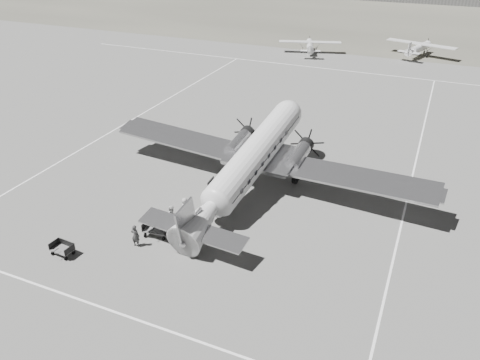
{
  "coord_description": "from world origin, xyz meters",
  "views": [
    {
      "loc": [
        12.42,
        -29.05,
        19.21
      ],
      "look_at": [
        0.16,
        -0.71,
        2.2
      ],
      "focal_mm": 35.0,
      "sensor_mm": 36.0,
      "label": 1
    }
  ],
  "objects_px": {
    "light_plane_left": "(310,47)",
    "light_plane_right": "(419,49)",
    "ground_crew": "(135,236)",
    "passenger": "(185,207)",
    "baggage_cart_near": "(156,229)",
    "baggage_cart_far": "(62,249)",
    "dc3_airliner": "(250,163)",
    "ramp_agent": "(172,216)"
  },
  "relations": [
    {
      "from": "light_plane_left",
      "to": "ground_crew",
      "type": "distance_m",
      "value": 56.56
    },
    {
      "from": "baggage_cart_near",
      "to": "dc3_airliner",
      "type": "bearing_deg",
      "value": 57.82
    },
    {
      "from": "baggage_cart_far",
      "to": "dc3_airliner",
      "type": "bearing_deg",
      "value": 60.43
    },
    {
      "from": "baggage_cart_near",
      "to": "passenger",
      "type": "xyz_separation_m",
      "value": [
        0.63,
        2.95,
        0.26
      ]
    },
    {
      "from": "light_plane_right",
      "to": "baggage_cart_near",
      "type": "height_order",
      "value": "light_plane_right"
    },
    {
      "from": "light_plane_right",
      "to": "dc3_airliner",
      "type": "bearing_deg",
      "value": -82.75
    },
    {
      "from": "baggage_cart_near",
      "to": "baggage_cart_far",
      "type": "height_order",
      "value": "baggage_cart_near"
    },
    {
      "from": "light_plane_right",
      "to": "baggage_cart_far",
      "type": "bearing_deg",
      "value": -88.07
    },
    {
      "from": "light_plane_left",
      "to": "light_plane_right",
      "type": "relative_size",
      "value": 0.91
    },
    {
      "from": "baggage_cart_near",
      "to": "baggage_cart_far",
      "type": "xyz_separation_m",
      "value": [
        -4.51,
        -4.31,
        -0.08
      ]
    },
    {
      "from": "dc3_airliner",
      "to": "ramp_agent",
      "type": "distance_m",
      "value": 7.63
    },
    {
      "from": "baggage_cart_near",
      "to": "ramp_agent",
      "type": "distance_m",
      "value": 1.5
    },
    {
      "from": "ground_crew",
      "to": "light_plane_left",
      "type": "bearing_deg",
      "value": -90.1
    },
    {
      "from": "dc3_airliner",
      "to": "light_plane_left",
      "type": "distance_m",
      "value": 47.58
    },
    {
      "from": "light_plane_left",
      "to": "light_plane_right",
      "type": "xyz_separation_m",
      "value": [
        16.91,
        4.98,
        0.11
      ]
    },
    {
      "from": "light_plane_left",
      "to": "ramp_agent",
      "type": "height_order",
      "value": "light_plane_left"
    },
    {
      "from": "baggage_cart_far",
      "to": "ground_crew",
      "type": "height_order",
      "value": "ground_crew"
    },
    {
      "from": "dc3_airliner",
      "to": "baggage_cart_far",
      "type": "height_order",
      "value": "dc3_airliner"
    },
    {
      "from": "dc3_airliner",
      "to": "passenger",
      "type": "relative_size",
      "value": 18.5
    },
    {
      "from": "light_plane_right",
      "to": "baggage_cart_near",
      "type": "relative_size",
      "value": 6.26
    },
    {
      "from": "dc3_airliner",
      "to": "passenger",
      "type": "bearing_deg",
      "value": -117.07
    },
    {
      "from": "light_plane_left",
      "to": "baggage_cart_near",
      "type": "bearing_deg",
      "value": -102.17
    },
    {
      "from": "baggage_cart_far",
      "to": "passenger",
      "type": "bearing_deg",
      "value": 58.9
    },
    {
      "from": "baggage_cart_near",
      "to": "ground_crew",
      "type": "relative_size",
      "value": 1.1
    },
    {
      "from": "dc3_airliner",
      "to": "ramp_agent",
      "type": "height_order",
      "value": "dc3_airliner"
    },
    {
      "from": "dc3_airliner",
      "to": "passenger",
      "type": "xyz_separation_m",
      "value": [
        -3.11,
        -5.08,
        -1.94
      ]
    },
    {
      "from": "baggage_cart_near",
      "to": "ramp_agent",
      "type": "height_order",
      "value": "ramp_agent"
    },
    {
      "from": "dc3_airliner",
      "to": "light_plane_right",
      "type": "distance_m",
      "value": 52.5
    },
    {
      "from": "baggage_cart_near",
      "to": "ground_crew",
      "type": "height_order",
      "value": "ground_crew"
    },
    {
      "from": "baggage_cart_far",
      "to": "passenger",
      "type": "height_order",
      "value": "passenger"
    },
    {
      "from": "light_plane_right",
      "to": "ground_crew",
      "type": "bearing_deg",
      "value": -85.25
    },
    {
      "from": "ground_crew",
      "to": "light_plane_right",
      "type": "bearing_deg",
      "value": -106.04
    },
    {
      "from": "baggage_cart_near",
      "to": "passenger",
      "type": "relative_size",
      "value": 1.18
    },
    {
      "from": "light_plane_right",
      "to": "baggage_cart_near",
      "type": "distance_m",
      "value": 61.05
    },
    {
      "from": "baggage_cart_near",
      "to": "ramp_agent",
      "type": "xyz_separation_m",
      "value": [
        0.51,
        1.36,
        0.37
      ]
    },
    {
      "from": "light_plane_left",
      "to": "light_plane_right",
      "type": "distance_m",
      "value": 17.63
    },
    {
      "from": "light_plane_left",
      "to": "ramp_agent",
      "type": "xyz_separation_m",
      "value": [
        5.19,
        -53.47,
        -0.19
      ]
    },
    {
      "from": "ramp_agent",
      "to": "baggage_cart_near",
      "type": "bearing_deg",
      "value": 150.16
    },
    {
      "from": "ground_crew",
      "to": "ramp_agent",
      "type": "distance_m",
      "value": 3.15
    },
    {
      "from": "ground_crew",
      "to": "passenger",
      "type": "xyz_separation_m",
      "value": [
        1.24,
        4.53,
        -0.06
      ]
    },
    {
      "from": "light_plane_right",
      "to": "passenger",
      "type": "height_order",
      "value": "light_plane_right"
    },
    {
      "from": "light_plane_left",
      "to": "light_plane_right",
      "type": "height_order",
      "value": "light_plane_right"
    }
  ]
}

